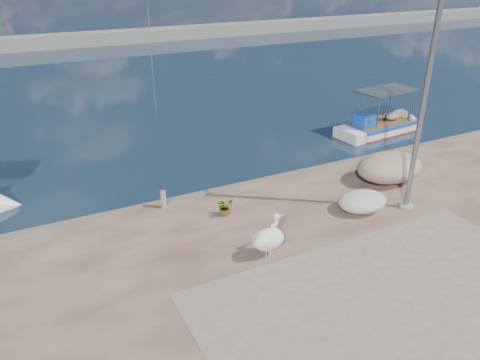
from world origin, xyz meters
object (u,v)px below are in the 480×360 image
object	(u,v)px
lamp_post	(423,104)
bollard_near	(163,197)
boat_right	(381,128)
pelican	(269,238)

from	to	relation	value
lamp_post	bollard_near	distance (m)	8.11
boat_right	bollard_near	xyz separation A→B (m)	(-11.99, -3.45, 0.68)
boat_right	pelican	xyz separation A→B (m)	(-10.39, -7.22, 0.85)
pelican	lamp_post	bearing A→B (deg)	-16.28
boat_right	lamp_post	xyz separation A→B (m)	(-5.22, -6.82, 3.61)
pelican	bollard_near	size ratio (longest dim) A/B	1.77
lamp_post	bollard_near	bearing A→B (deg)	153.58
boat_right	pelican	distance (m)	12.68
boat_right	pelican	size ratio (longest dim) A/B	4.30
boat_right	bollard_near	distance (m)	12.49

